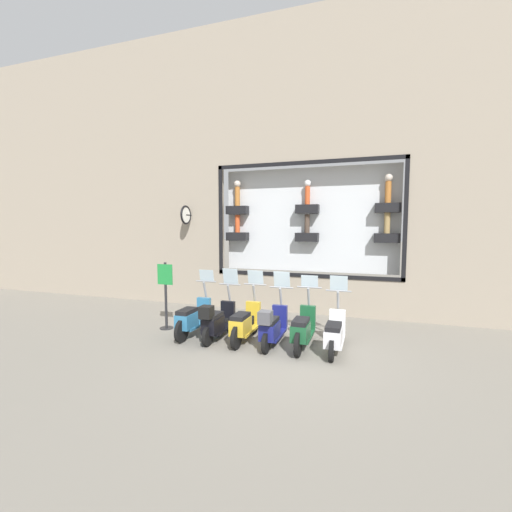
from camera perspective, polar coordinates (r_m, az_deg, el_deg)
ground_plane at (r=8.02m, az=3.42°, el=-15.35°), size 120.00×120.00×0.00m
building_facade at (r=11.22m, az=8.52°, el=15.13°), size 1.25×36.00×9.36m
scooter_white_0 at (r=7.95m, az=12.96°, el=-12.49°), size 1.79×0.60×1.60m
scooter_green_1 at (r=8.04m, az=7.83°, el=-12.00°), size 1.81×0.61×1.58m
scooter_navy_2 at (r=8.13m, az=2.71°, el=-11.65°), size 1.79×0.61×1.64m
scooter_yellow_3 at (r=8.41m, az=-1.89°, el=-11.19°), size 1.81×0.60×1.64m
scooter_black_4 at (r=8.61m, az=-6.57°, el=-10.71°), size 1.79×0.60×1.66m
scooter_teal_5 at (r=8.98m, az=-10.54°, el=-10.19°), size 1.81×0.61×1.60m
shop_sign_post at (r=9.62m, az=-14.83°, el=-5.95°), size 0.36×0.45×1.82m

